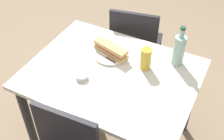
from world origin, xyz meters
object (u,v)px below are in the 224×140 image
Objects in this scene: dining_table at (112,85)px; baguette_sandwich_near at (111,49)px; water_bottle at (179,50)px; beer_glass at (146,59)px; chair_near at (135,45)px; plate_near at (111,54)px; knife_near at (106,57)px; olive_bowl at (82,76)px.

baguette_sandwich_near reaches higher than dining_table.
water_bottle is (-0.43, -0.13, 0.06)m from baguette_sandwich_near.
beer_glass is at bearing -140.96° from dining_table.
chair_near is 3.56× the size of plate_near.
dining_table is 0.29m from beer_glass.
knife_near is at bearing 22.87° from water_bottle.
water_bottle reaches higher than plate_near.
knife_near is at bearing 86.98° from plate_near.
chair_near is 0.65m from water_bottle.
knife_near is 2.17× the size of olive_bowl.
plate_near is 1.37× the size of knife_near.
chair_near is 3.03× the size of water_bottle.
olive_bowl is (0.32, 0.27, -0.06)m from beer_glass.
olive_bowl is at bearing 42.84° from dining_table.
olive_bowl is (0.48, 0.41, -0.10)m from water_bottle.
water_bottle reaches higher than olive_bowl.
water_bottle is 0.64m from olive_bowl.
chair_near is 0.54m from baguette_sandwich_near.
olive_bowl is at bearing 77.04° from knife_near.
chair_near is at bearing -93.53° from olive_bowl.
baguette_sandwich_near is at bearing -93.02° from knife_near.
water_bottle is (-0.43, -0.13, 0.10)m from plate_near.
water_bottle reaches higher than chair_near.
chair_near is 0.63m from beer_glass.
dining_table is 4.47× the size of plate_near.
plate_near is at bearing 0.00° from baguette_sandwich_near.
chair_near is at bearing -80.88° from dining_table.
olive_bowl reaches higher than dining_table.
baguette_sandwich_near is 0.93× the size of water_bottle.
plate_near is at bearing -3.07° from beer_glass.
beer_glass reaches higher than olive_bowl.
dining_table is at bearing 120.19° from baguette_sandwich_near.
baguette_sandwich_near is 1.75× the size of beer_glass.
beer_glass is at bearing -139.16° from olive_bowl.
water_bottle is (-0.44, 0.34, 0.34)m from chair_near.
baguette_sandwich_near is at bearing -3.07° from beer_glass.
baguette_sandwich_near is at bearing 0.00° from plate_near.
beer_glass is (-0.27, 0.48, 0.30)m from chair_near.
dining_table is 7.16× the size of beer_glass.
water_bottle is at bearing 142.52° from chair_near.
water_bottle is 1.88× the size of beer_glass.
beer_glass reaches higher than baguette_sandwich_near.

